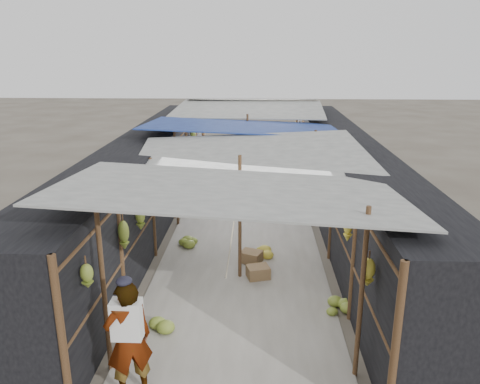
# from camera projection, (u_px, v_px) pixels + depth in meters

# --- Properties ---
(ground) EXTENTS (80.00, 80.00, 0.00)m
(ground) POSITION_uv_depth(u_px,v_px,m) (232.00, 371.00, 6.89)
(ground) COLOR #6B6356
(ground) RESTS_ON ground
(aisle_slab) EXTENTS (3.60, 16.00, 0.02)m
(aisle_slab) POSITION_uv_depth(u_px,v_px,m) (245.00, 219.00, 13.10)
(aisle_slab) COLOR #9E998E
(aisle_slab) RESTS_ON ground
(stall_left) EXTENTS (1.40, 15.00, 2.30)m
(stall_left) POSITION_uv_depth(u_px,v_px,m) (147.00, 178.00, 12.87)
(stall_left) COLOR black
(stall_left) RESTS_ON ground
(stall_right) EXTENTS (1.40, 15.00, 2.30)m
(stall_right) POSITION_uv_depth(u_px,v_px,m) (344.00, 180.00, 12.67)
(stall_right) COLOR black
(stall_right) RESTS_ON ground
(crate_near) EXTENTS (0.55, 0.50, 0.27)m
(crate_near) POSITION_uv_depth(u_px,v_px,m) (251.00, 257.00, 10.38)
(crate_near) COLOR olive
(crate_near) RESTS_ON ground
(crate_mid) EXTENTS (0.53, 0.47, 0.27)m
(crate_mid) POSITION_uv_depth(u_px,v_px,m) (258.00, 272.00, 9.66)
(crate_mid) COLOR olive
(crate_mid) RESTS_ON ground
(crate_back) EXTENTS (0.54, 0.47, 0.30)m
(crate_back) POSITION_uv_depth(u_px,v_px,m) (242.00, 201.00, 14.18)
(crate_back) COLOR olive
(crate_back) RESTS_ON ground
(black_basin) EXTENTS (0.60, 0.60, 0.18)m
(black_basin) POSITION_uv_depth(u_px,v_px,m) (292.00, 175.00, 17.36)
(black_basin) COLOR black
(black_basin) RESTS_ON ground
(vendor_elderly) EXTENTS (0.74, 0.65, 1.70)m
(vendor_elderly) POSITION_uv_depth(u_px,v_px,m) (129.00, 340.00, 6.22)
(vendor_elderly) COLOR silver
(vendor_elderly) RESTS_ON ground
(shopper_blue) EXTENTS (1.00, 0.92, 1.65)m
(shopper_blue) POSITION_uv_depth(u_px,v_px,m) (212.00, 165.00, 15.71)
(shopper_blue) COLOR #1F4A9D
(shopper_blue) RESTS_ON ground
(vendor_seated) EXTENTS (0.49, 0.58, 0.78)m
(vendor_seated) POSITION_uv_depth(u_px,v_px,m) (278.00, 200.00, 13.51)
(vendor_seated) COLOR #433D3A
(vendor_seated) RESTS_ON ground
(market_canopy) EXTENTS (5.62, 15.20, 2.77)m
(market_canopy) POSITION_uv_depth(u_px,v_px,m) (246.00, 132.00, 12.70)
(market_canopy) COLOR brown
(market_canopy) RESTS_ON ground
(hanging_bananas) EXTENTS (3.96, 13.61, 0.79)m
(hanging_bananas) POSITION_uv_depth(u_px,v_px,m) (243.00, 165.00, 12.24)
(hanging_bananas) COLOR olive
(hanging_bananas) RESTS_ON ground
(floor_bananas) EXTENTS (3.72, 9.84, 0.33)m
(floor_bananas) POSITION_uv_depth(u_px,v_px,m) (256.00, 225.00, 12.25)
(floor_bananas) COLOR olive
(floor_bananas) RESTS_ON ground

